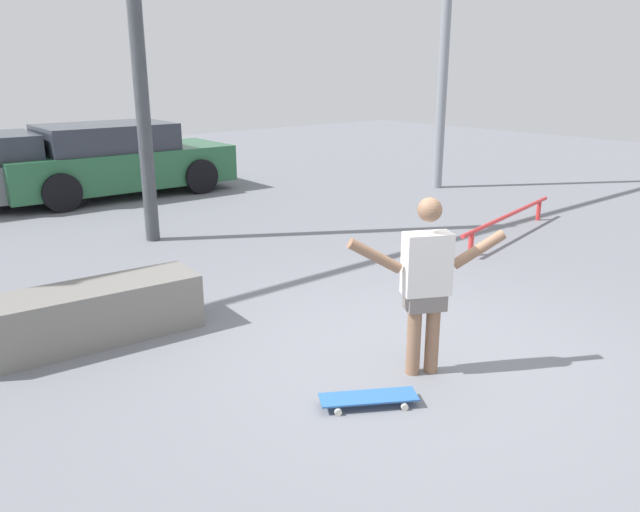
{
  "coord_description": "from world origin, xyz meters",
  "views": [
    {
      "loc": [
        -3.83,
        -3.29,
        2.46
      ],
      "look_at": [
        -0.06,
        1.2,
        0.67
      ],
      "focal_mm": 35.0,
      "sensor_mm": 36.0,
      "label": 1
    }
  ],
  "objects_px": {
    "skateboard": "(368,398)",
    "grind_rail": "(509,217)",
    "parked_car_green": "(115,161)",
    "skateboarder": "(426,279)",
    "grind_box": "(88,314)"
  },
  "relations": [
    {
      "from": "skateboard",
      "to": "parked_car_green",
      "type": "bearing_deg",
      "value": 110.31
    },
    {
      "from": "skateboarder",
      "to": "parked_car_green",
      "type": "bearing_deg",
      "value": 111.27
    },
    {
      "from": "grind_rail",
      "to": "parked_car_green",
      "type": "xyz_separation_m",
      "value": [
        -3.24,
        6.83,
        0.4
      ]
    },
    {
      "from": "skateboarder",
      "to": "grind_box",
      "type": "distance_m",
      "value": 3.12
    },
    {
      "from": "skateboard",
      "to": "grind_rail",
      "type": "xyz_separation_m",
      "value": [
        5.06,
        2.17,
        0.23
      ]
    },
    {
      "from": "grind_rail",
      "to": "skateboard",
      "type": "bearing_deg",
      "value": -156.77
    },
    {
      "from": "grind_box",
      "to": "grind_rail",
      "type": "distance_m",
      "value": 6.24
    },
    {
      "from": "skateboard",
      "to": "parked_car_green",
      "type": "distance_m",
      "value": 9.2
    },
    {
      "from": "grind_box",
      "to": "grind_rail",
      "type": "xyz_separation_m",
      "value": [
        6.23,
        -0.34,
        0.03
      ]
    },
    {
      "from": "parked_car_green",
      "to": "skateboard",
      "type": "bearing_deg",
      "value": -99.52
    },
    {
      "from": "grind_box",
      "to": "parked_car_green",
      "type": "relative_size",
      "value": 0.46
    },
    {
      "from": "grind_rail",
      "to": "parked_car_green",
      "type": "bearing_deg",
      "value": 115.4
    },
    {
      "from": "skateboarder",
      "to": "grind_rail",
      "type": "relative_size",
      "value": 0.48
    },
    {
      "from": "skateboarder",
      "to": "parked_car_green",
      "type": "height_order",
      "value": "skateboarder"
    },
    {
      "from": "skateboarder",
      "to": "grind_rail",
      "type": "height_order",
      "value": "skateboarder"
    }
  ]
}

